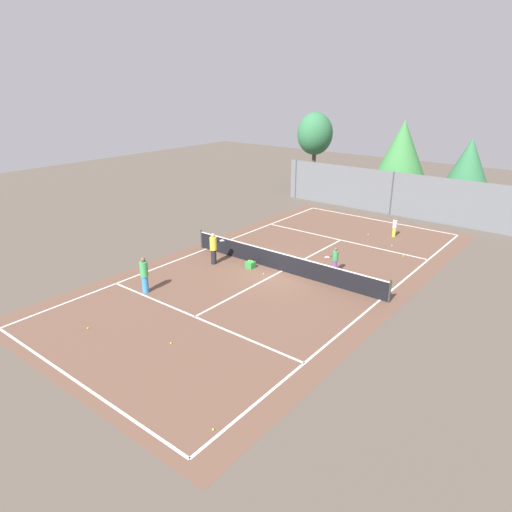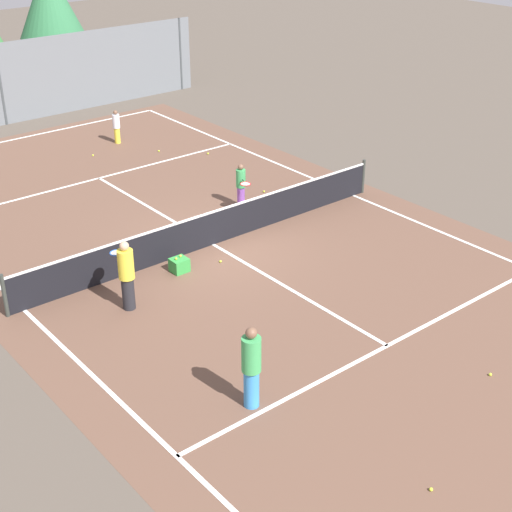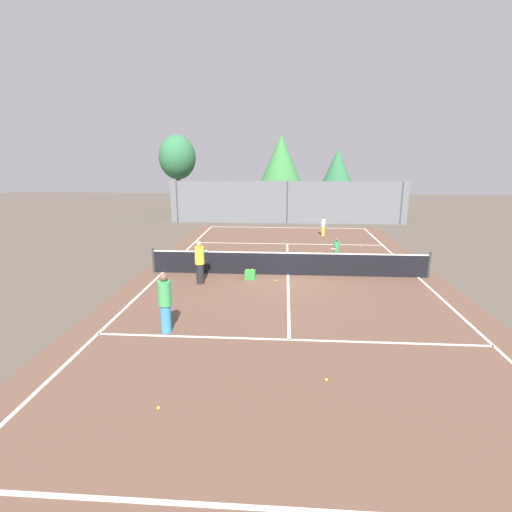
{
  "view_description": "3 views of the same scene",
  "coord_description": "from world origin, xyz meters",
  "px_view_note": "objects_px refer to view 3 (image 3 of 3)",
  "views": [
    {
      "loc": [
        12.68,
        -18.24,
        9.33
      ],
      "look_at": [
        -1.31,
        -0.55,
        0.7
      ],
      "focal_mm": 32.04,
      "sensor_mm": 36.0,
      "label": 1
    },
    {
      "loc": [
        -10.96,
        -15.31,
        9.36
      ],
      "look_at": [
        -0.54,
        -2.54,
        0.84
      ],
      "focal_mm": 53.52,
      "sensor_mm": 36.0,
      "label": 2
    },
    {
      "loc": [
        -0.19,
        -16.8,
        4.96
      ],
      "look_at": [
        -1.26,
        -1.75,
        1.25
      ],
      "focal_mm": 28.33,
      "sensor_mm": 36.0,
      "label": 3
    }
  ],
  "objects_px": {
    "player_2": "(336,252)",
    "tennis_ball_0": "(301,237)",
    "player_3": "(200,262)",
    "ball_crate": "(250,275)",
    "tennis_ball_2": "(276,281)",
    "tennis_ball_3": "(326,380)",
    "tennis_ball_6": "(361,246)",
    "player_0": "(323,226)",
    "player_1": "(165,302)",
    "tennis_ball_7": "(158,408)",
    "tennis_ball_1": "(336,241)",
    "tennis_ball_5": "(361,264)"
  },
  "relations": [
    {
      "from": "tennis_ball_0",
      "to": "tennis_ball_3",
      "type": "bearing_deg",
      "value": -90.22
    },
    {
      "from": "tennis_ball_2",
      "to": "tennis_ball_3",
      "type": "xyz_separation_m",
      "value": [
        1.3,
        -7.49,
        0.0
      ]
    },
    {
      "from": "player_2",
      "to": "tennis_ball_0",
      "type": "relative_size",
      "value": 20.53
    },
    {
      "from": "player_0",
      "to": "ball_crate",
      "type": "xyz_separation_m",
      "value": [
        -3.9,
        -9.87,
        -0.46
      ]
    },
    {
      "from": "ball_crate",
      "to": "tennis_ball_5",
      "type": "xyz_separation_m",
      "value": [
        5.06,
        2.68,
        -0.15
      ]
    },
    {
      "from": "player_0",
      "to": "tennis_ball_1",
      "type": "bearing_deg",
      "value": -70.14
    },
    {
      "from": "tennis_ball_5",
      "to": "tennis_ball_7",
      "type": "distance_m",
      "value": 13.27
    },
    {
      "from": "ball_crate",
      "to": "tennis_ball_7",
      "type": "distance_m",
      "value": 9.15
    },
    {
      "from": "tennis_ball_2",
      "to": "tennis_ball_7",
      "type": "relative_size",
      "value": 1.0
    },
    {
      "from": "player_1",
      "to": "tennis_ball_7",
      "type": "bearing_deg",
      "value": -76.19
    },
    {
      "from": "tennis_ball_7",
      "to": "tennis_ball_5",
      "type": "bearing_deg",
      "value": 62.42
    },
    {
      "from": "tennis_ball_0",
      "to": "tennis_ball_7",
      "type": "bearing_deg",
      "value": -101.02
    },
    {
      "from": "tennis_ball_1",
      "to": "tennis_ball_6",
      "type": "xyz_separation_m",
      "value": [
        1.22,
        -1.35,
        0.0
      ]
    },
    {
      "from": "tennis_ball_1",
      "to": "tennis_ball_2",
      "type": "height_order",
      "value": "same"
    },
    {
      "from": "tennis_ball_3",
      "to": "tennis_ball_0",
      "type": "bearing_deg",
      "value": 89.78
    },
    {
      "from": "tennis_ball_5",
      "to": "tennis_ball_6",
      "type": "distance_m",
      "value": 4.09
    },
    {
      "from": "tennis_ball_2",
      "to": "tennis_ball_7",
      "type": "height_order",
      "value": "same"
    },
    {
      "from": "ball_crate",
      "to": "tennis_ball_5",
      "type": "distance_m",
      "value": 5.73
    },
    {
      "from": "tennis_ball_7",
      "to": "ball_crate",
      "type": "bearing_deg",
      "value": 83.18
    },
    {
      "from": "player_1",
      "to": "tennis_ball_3",
      "type": "xyz_separation_m",
      "value": [
        4.39,
        -2.36,
        -0.87
      ]
    },
    {
      "from": "tennis_ball_3",
      "to": "player_0",
      "type": "bearing_deg",
      "value": 85.16
    },
    {
      "from": "tennis_ball_0",
      "to": "player_2",
      "type": "bearing_deg",
      "value": -78.96
    },
    {
      "from": "player_0",
      "to": "tennis_ball_0",
      "type": "bearing_deg",
      "value": -153.72
    },
    {
      "from": "player_2",
      "to": "tennis_ball_1",
      "type": "xyz_separation_m",
      "value": [
        0.74,
        5.78,
        -0.67
      ]
    },
    {
      "from": "tennis_ball_0",
      "to": "tennis_ball_7",
      "type": "xyz_separation_m",
      "value": [
        -3.55,
        -18.24,
        0.0
      ]
    },
    {
      "from": "tennis_ball_2",
      "to": "tennis_ball_6",
      "type": "relative_size",
      "value": 1.0
    },
    {
      "from": "player_1",
      "to": "tennis_ball_7",
      "type": "height_order",
      "value": "player_1"
    },
    {
      "from": "tennis_ball_3",
      "to": "tennis_ball_7",
      "type": "relative_size",
      "value": 1.0
    },
    {
      "from": "ball_crate",
      "to": "tennis_ball_7",
      "type": "xyz_separation_m",
      "value": [
        -1.09,
        -9.08,
        -0.15
      ]
    },
    {
      "from": "player_3",
      "to": "tennis_ball_5",
      "type": "xyz_separation_m",
      "value": [
        7.0,
        3.44,
        -0.87
      ]
    },
    {
      "from": "ball_crate",
      "to": "tennis_ball_2",
      "type": "bearing_deg",
      "value": -14.16
    },
    {
      "from": "player_1",
      "to": "tennis_ball_2",
      "type": "xyz_separation_m",
      "value": [
        3.09,
        5.13,
        -0.87
      ]
    },
    {
      "from": "tennis_ball_6",
      "to": "player_0",
      "type": "bearing_deg",
      "value": 120.71
    },
    {
      "from": "player_1",
      "to": "player_2",
      "type": "xyz_separation_m",
      "value": [
        5.8,
        7.68,
        -0.2
      ]
    },
    {
      "from": "player_1",
      "to": "tennis_ball_3",
      "type": "distance_m",
      "value": 5.06
    },
    {
      "from": "tennis_ball_0",
      "to": "tennis_ball_3",
      "type": "relative_size",
      "value": 1.0
    },
    {
      "from": "tennis_ball_0",
      "to": "player_1",
      "type": "bearing_deg",
      "value": -107.0
    },
    {
      "from": "tennis_ball_6",
      "to": "player_1",
      "type": "bearing_deg",
      "value": -122.64
    },
    {
      "from": "player_2",
      "to": "tennis_ball_7",
      "type": "height_order",
      "value": "player_2"
    },
    {
      "from": "player_2",
      "to": "tennis_ball_3",
      "type": "xyz_separation_m",
      "value": [
        -1.41,
        -10.04,
        -0.67
      ]
    },
    {
      "from": "player_2",
      "to": "tennis_ball_6",
      "type": "xyz_separation_m",
      "value": [
        1.96,
        4.43,
        -0.67
      ]
    },
    {
      "from": "player_1",
      "to": "tennis_ball_3",
      "type": "relative_size",
      "value": 26.85
    },
    {
      "from": "tennis_ball_7",
      "to": "tennis_ball_1",
      "type": "bearing_deg",
      "value": 71.8
    },
    {
      "from": "player_0",
      "to": "tennis_ball_0",
      "type": "height_order",
      "value": "player_0"
    },
    {
      "from": "tennis_ball_3",
      "to": "tennis_ball_1",
      "type": "bearing_deg",
      "value": 82.28
    },
    {
      "from": "player_3",
      "to": "ball_crate",
      "type": "bearing_deg",
      "value": 21.39
    },
    {
      "from": "ball_crate",
      "to": "player_2",
      "type": "bearing_deg",
      "value": 30.82
    },
    {
      "from": "tennis_ball_0",
      "to": "tennis_ball_7",
      "type": "height_order",
      "value": "same"
    },
    {
      "from": "player_1",
      "to": "ball_crate",
      "type": "height_order",
      "value": "player_1"
    },
    {
      "from": "player_2",
      "to": "player_3",
      "type": "relative_size",
      "value": 0.77
    }
  ]
}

